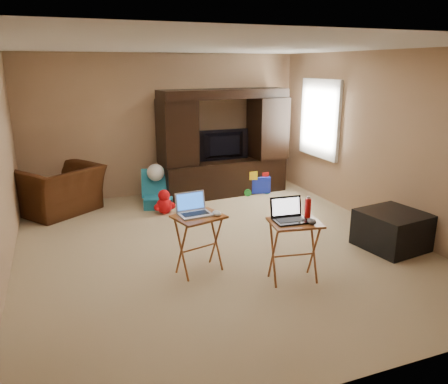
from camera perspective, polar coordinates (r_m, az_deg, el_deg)
name	(u,v)px	position (r m, az deg, el deg)	size (l,w,h in m)	color
floor	(219,246)	(5.79, -0.72, -7.11)	(5.50, 5.50, 0.00)	#C5AF88
ceiling	(218,47)	(5.32, -0.82, 18.47)	(5.50, 5.50, 0.00)	silver
wall_back	(165,125)	(8.02, -7.68, 8.62)	(5.00, 5.00, 0.00)	tan
wall_front	(360,227)	(3.08, 17.37, -4.34)	(5.00, 5.00, 0.00)	tan
wall_right	(381,141)	(6.69, 19.87, 6.31)	(5.50, 5.50, 0.00)	tan
window_pane	(321,119)	(7.89, 12.51, 9.35)	(1.20, 1.20, 0.00)	white
window_frame	(320,119)	(7.87, 12.39, 9.35)	(0.06, 1.14, 1.34)	white
entertainment_center	(224,143)	(7.88, 0.02, 6.41)	(2.32, 0.58, 1.90)	black
television	(225,146)	(7.84, 0.13, 6.08)	(0.96, 0.13, 0.55)	black
recliner	(60,190)	(7.45, -20.68, 0.26)	(1.16, 1.02, 0.76)	#411F0D
child_rocker	(158,189)	(7.36, -8.61, 0.44)	(0.47, 0.54, 0.63)	#196E8D
plush_toy	(164,202)	(7.03, -7.80, -1.24)	(0.36, 0.30, 0.40)	red
push_toy	(254,181)	(8.12, 3.89, 1.45)	(0.60, 0.43, 0.45)	#1729BC
ottoman	(392,230)	(6.08, 21.12, -4.64)	(0.75, 0.75, 0.48)	black
tray_table_left	(199,244)	(4.99, -3.27, -6.80)	(0.52, 0.42, 0.68)	#925423
tray_table_right	(294,251)	(4.85, 9.09, -7.66)	(0.53, 0.42, 0.69)	#A55B27
laptop_left	(195,205)	(4.85, -3.80, -1.70)	(0.36, 0.29, 0.24)	silver
laptop_right	(291,211)	(4.68, 8.79, -2.45)	(0.36, 0.29, 0.24)	black
mouse_left	(217,213)	(4.86, -0.95, -2.79)	(0.09, 0.14, 0.06)	silver
mouse_right	(312,221)	(4.69, 11.40, -3.76)	(0.09, 0.14, 0.06)	#3D3C41
water_bottle	(308,208)	(4.86, 10.90, -2.06)	(0.07, 0.07, 0.21)	red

